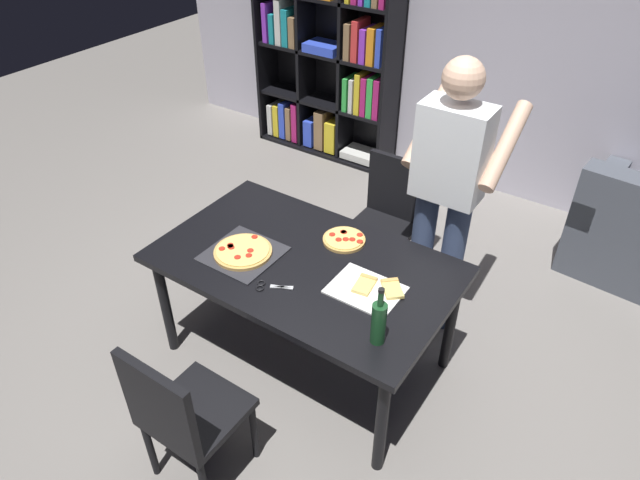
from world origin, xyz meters
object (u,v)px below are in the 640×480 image
object	(u,v)px
chair_far_side	(388,214)
kitchen_scissors	(268,286)
bookshelf	(328,54)
pepperoni_pizza_on_tray	(243,252)
second_pizza_plain	(344,239)
dining_table	(305,271)
person_serving_pizza	(448,187)
wine_bottle	(379,322)
chair_near_camera	(181,413)

from	to	relation	value
chair_far_side	kitchen_scissors	size ratio (longest dim) A/B	4.62
bookshelf	kitchen_scissors	distance (m)	3.00
pepperoni_pizza_on_tray	second_pizza_plain	size ratio (longest dim) A/B	1.57
dining_table	person_serving_pizza	xyz separation A→B (m)	(0.47, 0.75, 0.32)
dining_table	chair_far_side	size ratio (longest dim) A/B	1.81
wine_bottle	bookshelf	bearing A→B (deg)	127.37
pepperoni_pizza_on_tray	dining_table	bearing A→B (deg)	24.44
chair_far_side	pepperoni_pizza_on_tray	xyz separation A→B (m)	(-0.31, -1.12, 0.25)
pepperoni_pizza_on_tray	kitchen_scissors	distance (m)	0.31
person_serving_pizza	wine_bottle	xyz separation A→B (m)	(0.15, -1.05, -0.13)
person_serving_pizza	chair_far_side	bearing A→B (deg)	154.79
kitchen_scissors	bookshelf	bearing A→B (deg)	117.62
chair_far_side	wine_bottle	bearing A→B (deg)	-64.05
person_serving_pizza	second_pizza_plain	xyz separation A→B (m)	(-0.39, -0.48, -0.24)
dining_table	kitchen_scissors	bearing A→B (deg)	-96.47
chair_far_side	bookshelf	world-z (taller)	bookshelf
bookshelf	wine_bottle	xyz separation A→B (m)	(2.04, -2.67, -0.08)
chair_far_side	bookshelf	bearing A→B (deg)	135.41
bookshelf	kitchen_scissors	bearing A→B (deg)	-62.38
pepperoni_pizza_on_tray	wine_bottle	xyz separation A→B (m)	(0.93, -0.15, 0.10)
dining_table	chair_far_side	world-z (taller)	chair_far_side
chair_near_camera	kitchen_scissors	bearing A→B (deg)	92.60
chair_near_camera	chair_far_side	size ratio (longest dim) A/B	1.00
dining_table	kitchen_scissors	world-z (taller)	kitchen_scissors
person_serving_pizza	wine_bottle	size ratio (longest dim) A/B	5.54
chair_near_camera	wine_bottle	size ratio (longest dim) A/B	2.85
chair_far_side	person_serving_pizza	distance (m)	0.71
person_serving_pizza	pepperoni_pizza_on_tray	size ratio (longest dim) A/B	4.59
chair_far_side	pepperoni_pizza_on_tray	size ratio (longest dim) A/B	2.36
dining_table	second_pizza_plain	world-z (taller)	second_pizza_plain
second_pizza_plain	pepperoni_pizza_on_tray	bearing A→B (deg)	-133.49
chair_near_camera	chair_far_side	xyz separation A→B (m)	(0.00, 1.95, 0.00)
bookshelf	pepperoni_pizza_on_tray	xyz separation A→B (m)	(1.11, -2.52, -0.19)
chair_far_side	person_serving_pizza	bearing A→B (deg)	-25.21
chair_near_camera	wine_bottle	bearing A→B (deg)	48.01
dining_table	second_pizza_plain	bearing A→B (deg)	73.43
chair_near_camera	chair_far_side	world-z (taller)	same
person_serving_pizza	second_pizza_plain	world-z (taller)	person_serving_pizza
person_serving_pizza	dining_table	bearing A→B (deg)	-121.80
dining_table	pepperoni_pizza_on_tray	bearing A→B (deg)	-155.56
bookshelf	chair_far_side	bearing A→B (deg)	-44.59
person_serving_pizza	wine_bottle	world-z (taller)	person_serving_pizza
kitchen_scissors	chair_near_camera	bearing A→B (deg)	-87.40
person_serving_pizza	bookshelf	bearing A→B (deg)	139.36
second_pizza_plain	bookshelf	bearing A→B (deg)	125.56
dining_table	chair_near_camera	xyz separation A→B (m)	(-0.00, -0.97, -0.17)
dining_table	pepperoni_pizza_on_tray	world-z (taller)	pepperoni_pizza_on_tray
dining_table	kitchen_scissors	size ratio (longest dim) A/B	8.35
bookshelf	kitchen_scissors	xyz separation A→B (m)	(1.39, -2.65, -0.20)
bookshelf	kitchen_scissors	size ratio (longest dim) A/B	10.01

